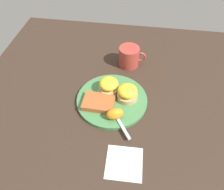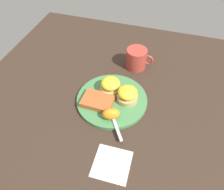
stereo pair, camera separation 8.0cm
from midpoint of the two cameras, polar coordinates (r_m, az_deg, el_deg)
ground_plane at (r=0.82m, az=-2.77°, el=-1.74°), size 1.10×1.10×0.00m
plate at (r=0.82m, az=-2.79°, el=-1.42°), size 0.26×0.26×0.01m
sandwich_benedict_left at (r=0.79m, az=1.18°, el=0.41°), size 0.08×0.08×0.06m
sandwich_benedict_right at (r=0.82m, az=-3.63°, el=2.31°), size 0.08×0.08×0.06m
hashbrown_patty at (r=0.79m, az=-6.38°, el=-2.10°), size 0.11×0.08×0.02m
orange_wedge at (r=0.74m, az=-2.36°, el=-5.12°), size 0.07×0.06×0.04m
fork at (r=0.78m, az=-3.04°, el=-3.78°), size 0.15×0.21×0.00m
cup at (r=0.95m, az=2.08°, el=9.88°), size 0.12×0.09×0.09m
napkin at (r=0.69m, az=-0.27°, el=-17.54°), size 0.11×0.11×0.00m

